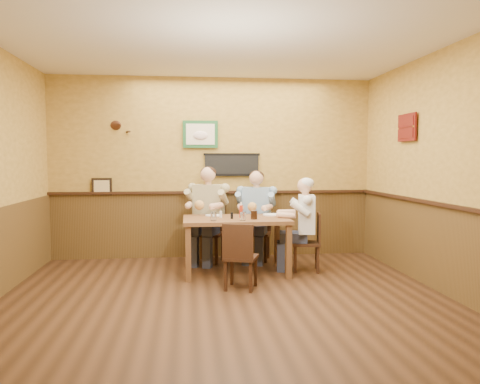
% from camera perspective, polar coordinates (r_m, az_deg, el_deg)
% --- Properties ---
extents(room, '(5.02, 5.03, 2.81)m').
position_cam_1_polar(room, '(5.03, -0.28, 5.76)').
color(room, '#311C0E').
rests_on(room, ground).
extents(dining_table, '(1.40, 0.90, 0.75)m').
position_cam_1_polar(dining_table, '(6.29, -0.51, -3.99)').
color(dining_table, brown).
rests_on(dining_table, ground).
extents(chair_back_left, '(0.53, 0.53, 0.90)m').
position_cam_1_polar(chair_back_left, '(7.01, -3.83, -4.91)').
color(chair_back_left, '#351E11').
rests_on(chair_back_left, ground).
extents(chair_back_right, '(0.50, 0.50, 0.86)m').
position_cam_1_polar(chair_back_right, '(7.13, 2.03, -4.91)').
color(chair_back_right, '#351E11').
rests_on(chair_back_right, ground).
extents(chair_right_end, '(0.44, 0.44, 0.81)m').
position_cam_1_polar(chair_right_end, '(6.51, 8.08, -6.03)').
color(chair_right_end, '#351E11').
rests_on(chair_right_end, ground).
extents(chair_near_side, '(0.47, 0.47, 0.79)m').
position_cam_1_polar(chair_near_side, '(5.57, 0.11, -7.76)').
color(chair_near_side, '#351E11').
rests_on(chair_near_side, ground).
extents(diner_tan_shirt, '(0.76, 0.76, 1.28)m').
position_cam_1_polar(diner_tan_shirt, '(6.99, -3.84, -3.35)').
color(diner_tan_shirt, tan).
rests_on(diner_tan_shirt, ground).
extents(diner_blue_polo, '(0.71, 0.71, 1.22)m').
position_cam_1_polar(diner_blue_polo, '(7.10, 2.04, -3.45)').
color(diner_blue_polo, '#7998B6').
rests_on(diner_blue_polo, ground).
extents(diner_white_elder, '(0.63, 0.63, 1.15)m').
position_cam_1_polar(diner_white_elder, '(6.48, 8.09, -4.53)').
color(diner_white_elder, silver).
rests_on(diner_white_elder, ground).
extents(water_glass_left, '(0.08, 0.08, 0.11)m').
position_cam_1_polar(water_glass_left, '(5.99, -3.24, -2.97)').
color(water_glass_left, silver).
rests_on(water_glass_left, dining_table).
extents(water_glass_mid, '(0.09, 0.09, 0.11)m').
position_cam_1_polar(water_glass_mid, '(6.00, 0.36, -2.96)').
color(water_glass_mid, silver).
rests_on(water_glass_mid, dining_table).
extents(cola_tumbler, '(0.09, 0.09, 0.11)m').
position_cam_1_polar(cola_tumbler, '(6.13, 1.72, -2.81)').
color(cola_tumbler, black).
rests_on(cola_tumbler, dining_table).
extents(hot_sauce_bottle, '(0.06, 0.06, 0.19)m').
position_cam_1_polar(hot_sauce_bottle, '(6.30, 0.13, -2.28)').
color(hot_sauce_bottle, '#B32A13').
rests_on(hot_sauce_bottle, dining_table).
extents(salt_shaker, '(0.05, 0.05, 0.09)m').
position_cam_1_polar(salt_shaker, '(6.30, -2.36, -2.74)').
color(salt_shaker, silver).
rests_on(salt_shaker, dining_table).
extents(pepper_shaker, '(0.04, 0.04, 0.08)m').
position_cam_1_polar(pepper_shaker, '(6.16, -1.01, -2.90)').
color(pepper_shaker, black).
rests_on(pepper_shaker, dining_table).
extents(plate_far_left, '(0.27, 0.27, 0.02)m').
position_cam_1_polar(plate_far_left, '(6.51, -3.25, -2.85)').
color(plate_far_left, silver).
rests_on(plate_far_left, dining_table).
extents(plate_far_right, '(0.30, 0.30, 0.02)m').
position_cam_1_polar(plate_far_right, '(6.59, 3.88, -2.76)').
color(plate_far_right, white).
rests_on(plate_far_right, dining_table).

